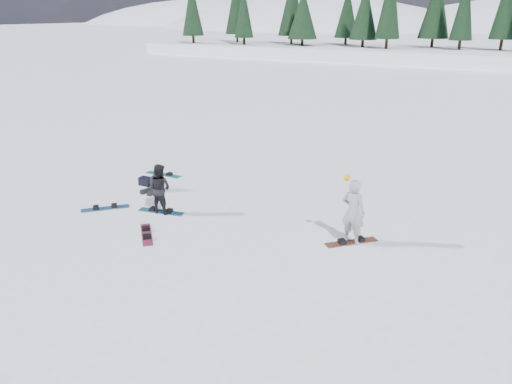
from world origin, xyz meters
TOP-DOWN VIEW (x-y plane):
  - ground at (0.00, 0.00)m, footprint 420.00×420.00m
  - alpine_backdrop at (-11.72, 189.17)m, footprint 412.50×227.00m
  - snowboarder_woman at (2.33, 0.91)m, footprint 0.72×0.52m
  - snowboarder_man at (-3.64, 0.15)m, footprint 0.80×0.64m
  - seated_rider at (-5.08, 1.68)m, footprint 0.59×0.93m
  - gear_bag at (-5.78, 1.93)m, footprint 0.46×0.31m
  - snowboard_woman at (2.33, 0.91)m, footprint 1.24×1.27m
  - snowboard_man at (-3.64, 0.15)m, footprint 1.53×0.56m
  - snowboard_loose_a at (-5.40, -0.49)m, footprint 1.23×1.28m
  - snowboard_loose_c at (-5.99, 3.19)m, footprint 1.51×0.33m
  - snowboard_loose_b at (-2.92, -1.40)m, footprint 1.23×1.28m

SIDE VIEW (x-z plane):
  - alpine_backdrop at x=-11.72m, z-range -40.57..12.63m
  - ground at x=0.00m, z-range 0.00..0.00m
  - snowboard_woman at x=2.33m, z-range 0.00..0.03m
  - snowboard_man at x=-3.64m, z-range 0.00..0.03m
  - snowboard_loose_a at x=-5.40m, z-range 0.00..0.03m
  - snowboard_loose_c at x=-5.99m, z-range 0.00..0.03m
  - snowboard_loose_b at x=-2.92m, z-range 0.00..0.03m
  - gear_bag at x=-5.78m, z-range 0.00..0.30m
  - seated_rider at x=-5.08m, z-range -0.09..0.67m
  - snowboarder_man at x=-3.64m, z-range 0.00..1.58m
  - snowboarder_woman at x=2.33m, z-range -0.06..1.91m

